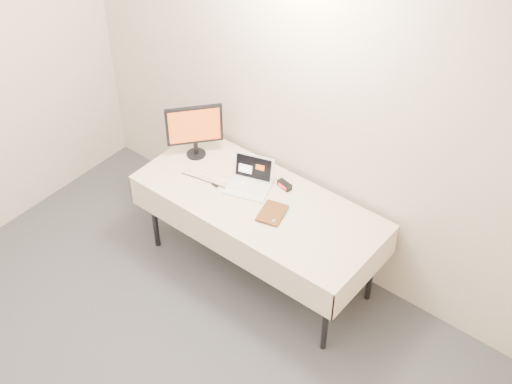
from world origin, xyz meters
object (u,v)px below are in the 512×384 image
Objects in this scene: monitor at (194,127)px; book at (261,199)px; table at (259,207)px; laptop at (250,180)px.

monitor is 1.93× the size of book.
monitor is (-0.71, 0.11, 0.32)m from table.
book reaches higher than table.
laptop is (-0.15, 0.09, 0.11)m from table.
laptop is at bearing 129.72° from book.
book is (0.80, -0.19, -0.14)m from monitor.
monitor is at bearing 159.31° from laptop.
laptop is 0.30m from book.
table is 0.21m from book.
book is (0.24, -0.17, 0.06)m from laptop.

